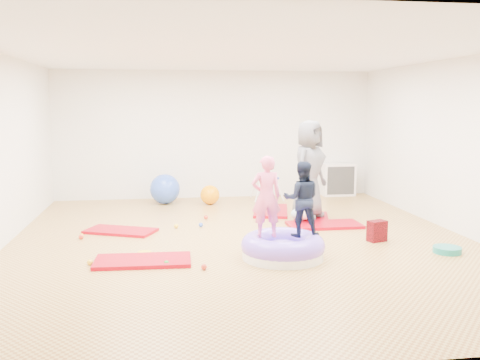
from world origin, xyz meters
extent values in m
cube|color=tan|center=(0.00, 0.00, 0.00)|extent=(7.00, 8.00, 0.01)
cube|color=white|center=(0.00, 0.00, 2.80)|extent=(7.00, 8.00, 0.01)
cube|color=silver|center=(0.00, 4.00, 1.40)|extent=(7.00, 0.01, 2.80)
cube|color=silver|center=(0.00, -4.00, 1.40)|extent=(7.00, 0.01, 2.80)
cube|color=silver|center=(3.50, 0.00, 1.40)|extent=(0.01, 8.00, 2.80)
cube|color=#B80004|center=(-1.47, -0.90, 0.03)|extent=(1.27, 0.67, 0.05)
cube|color=#B80004|center=(-1.88, 0.87, 0.02)|extent=(1.24, 0.96, 0.05)
cube|color=#B80004|center=(0.88, 2.13, 0.03)|extent=(0.89, 1.36, 0.05)
cube|color=#B80004|center=(1.53, 0.79, 0.03)|extent=(1.24, 0.62, 0.05)
cube|color=#B80004|center=(1.43, 1.27, 0.03)|extent=(0.90, 1.33, 0.05)
cylinder|color=white|center=(0.40, -0.96, 0.06)|extent=(1.10, 1.10, 0.12)
torus|color=#7C55EF|center=(0.40, -0.96, 0.18)|extent=(1.14, 1.14, 0.30)
ellipsoid|color=#7C55EF|center=(0.40, -0.96, 0.11)|extent=(0.60, 0.60, 0.27)
imported|color=pink|center=(0.18, -0.86, 0.88)|extent=(0.41, 0.27, 1.11)
imported|color=black|center=(0.66, -0.90, 0.84)|extent=(0.56, 0.48, 1.03)
imported|color=#5B5B60|center=(1.39, 1.33, 0.92)|extent=(0.99, 0.99, 1.74)
ellipsoid|color=#9BBECA|center=(1.22, 1.11, 0.16)|extent=(0.40, 0.25, 0.23)
sphere|color=beige|center=(1.22, 0.93, 0.19)|extent=(0.18, 0.18, 0.18)
sphere|color=yellow|center=(0.28, 0.08, 0.04)|extent=(0.07, 0.07, 0.07)
sphere|color=blue|center=(-0.56, 1.05, 0.04)|extent=(0.07, 0.07, 0.07)
sphere|color=red|center=(-2.45, 0.50, 0.04)|extent=(0.07, 0.07, 0.07)
sphere|color=yellow|center=(-2.14, -0.91, 0.04)|extent=(0.07, 0.07, 0.07)
sphere|color=yellow|center=(-2.45, 0.56, 0.04)|extent=(0.07, 0.07, 0.07)
sphere|color=red|center=(-0.70, -1.33, 0.04)|extent=(0.07, 0.07, 0.07)
sphere|color=yellow|center=(-0.98, 1.03, 0.04)|extent=(0.07, 0.07, 0.07)
sphere|color=#209221|center=(-1.16, -1.10, 0.04)|extent=(0.07, 0.07, 0.07)
sphere|color=red|center=(-0.42, 1.66, 0.04)|extent=(0.07, 0.07, 0.07)
sphere|color=blue|center=(-1.14, 3.33, 0.31)|extent=(0.62, 0.62, 0.62)
sphere|color=#FF9300|center=(-0.21, 3.12, 0.20)|extent=(0.40, 0.40, 0.40)
cylinder|color=white|center=(0.82, 3.19, 0.26)|extent=(0.19, 0.19, 0.50)
cylinder|color=white|center=(0.82, 3.61, 0.26)|extent=(0.19, 0.19, 0.50)
cylinder|color=white|center=(1.29, 3.19, 0.26)|extent=(0.19, 0.19, 0.50)
cylinder|color=white|center=(1.29, 3.61, 0.26)|extent=(0.19, 0.19, 0.50)
cylinder|color=white|center=(1.05, 3.40, 0.48)|extent=(0.48, 0.03, 0.03)
sphere|color=red|center=(0.81, 3.40, 0.48)|extent=(0.06, 0.06, 0.06)
sphere|color=blue|center=(1.30, 3.40, 0.48)|extent=(0.06, 0.06, 0.06)
cube|color=white|center=(2.79, 3.80, 0.37)|extent=(0.73, 0.36, 0.73)
cube|color=#393939|center=(2.79, 3.63, 0.37)|extent=(0.63, 0.02, 0.63)
cube|color=white|center=(2.79, 3.75, 0.37)|extent=(0.02, 0.25, 0.65)
cube|color=white|center=(2.79, 3.75, 0.37)|extent=(0.65, 0.25, 0.02)
cylinder|color=#168078|center=(2.73, -1.05, 0.04)|extent=(0.39, 0.39, 0.09)
cube|color=maroon|center=(2.01, -0.30, 0.16)|extent=(0.32, 0.25, 0.32)
cylinder|color=yellow|center=(-1.46, -0.47, 0.01)|extent=(0.19, 0.19, 0.03)
camera|label=1|loc=(-1.21, -7.81, 2.05)|focal=40.00mm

